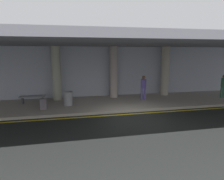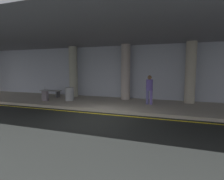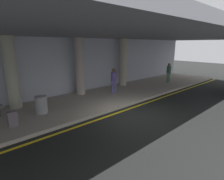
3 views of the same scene
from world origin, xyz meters
TOP-DOWN VIEW (x-y plane):
  - ground_plane at (0.00, 0.00)m, footprint 60.00×60.00m
  - sidewalk at (0.00, 3.10)m, footprint 26.00×4.20m
  - lane_stripe_yellow at (0.00, 0.68)m, footprint 26.00×0.14m
  - support_column_left_mid at (-4.00, 4.56)m, footprint 0.61×0.61m
  - support_column_center at (0.00, 4.56)m, footprint 0.61×0.61m
  - support_column_right_mid at (4.00, 4.56)m, footprint 0.61×0.61m
  - ceiling_overhang at (0.00, 2.60)m, footprint 28.00×13.20m
  - terminal_back_wall at (0.00, 5.35)m, footprint 26.00×0.30m
  - person_waiting_for_ride at (1.79, 3.25)m, footprint 0.38×0.38m
  - suitcase_upright_primary at (-4.70, 2.22)m, footprint 0.36×0.22m
  - bench_metal at (-5.52, 3.85)m, footprint 1.60×0.50m
  - trash_bin_steel at (-3.29, 2.85)m, footprint 0.56×0.56m

SIDE VIEW (x-z plane):
  - ground_plane at x=0.00m, z-range 0.00..0.00m
  - lane_stripe_yellow at x=0.00m, z-range 0.00..0.01m
  - sidewalk at x=0.00m, z-range 0.00..0.15m
  - suitcase_upright_primary at x=-4.70m, z-range 0.01..0.91m
  - bench_metal at x=-5.52m, z-range 0.26..0.74m
  - trash_bin_steel at x=-3.29m, z-range 0.15..1.00m
  - person_waiting_for_ride at x=1.79m, z-range 0.27..1.95m
  - terminal_back_wall at x=0.00m, z-range 0.00..3.80m
  - support_column_left_mid at x=-4.00m, z-range 0.15..3.80m
  - support_column_center at x=0.00m, z-range 0.15..3.80m
  - support_column_right_mid at x=4.00m, z-range 0.15..3.80m
  - ceiling_overhang at x=0.00m, z-range 3.80..4.10m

